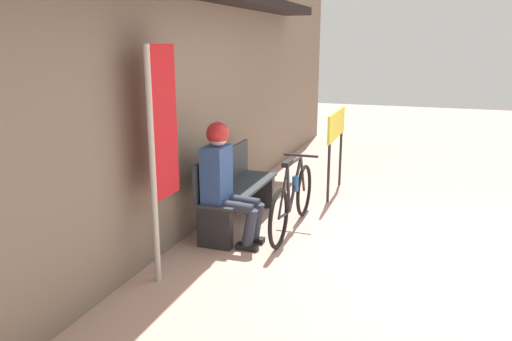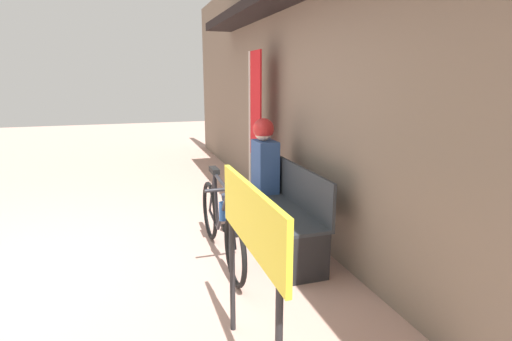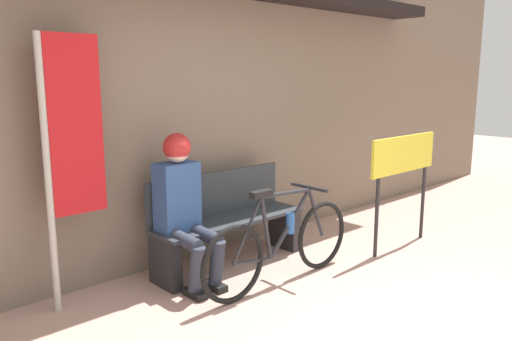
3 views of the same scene
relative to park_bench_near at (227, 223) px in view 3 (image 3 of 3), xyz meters
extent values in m
cube|color=#756656|center=(-0.12, 0.43, 1.21)|extent=(12.00, 0.12, 3.20)
cube|color=#2D3338|center=(0.00, -0.05, 0.04)|extent=(1.50, 0.42, 0.03)
cube|color=#2D3338|center=(0.00, 0.14, 0.26)|extent=(1.50, 0.03, 0.40)
cube|color=#232326|center=(-0.70, -0.05, -0.18)|extent=(0.10, 0.36, 0.42)
cube|color=#232326|center=(0.70, -0.05, -0.18)|extent=(0.10, 0.36, 0.42)
torus|color=black|center=(-0.48, -0.65, -0.08)|extent=(0.61, 0.04, 0.61)
torus|color=black|center=(0.56, -0.65, -0.08)|extent=(0.61, 0.04, 0.61)
cylinder|color=#232328|center=(0.10, -0.65, 0.38)|extent=(0.56, 0.03, 0.06)
cylinder|color=#232328|center=(0.15, -0.65, 0.11)|extent=(0.48, 0.03, 0.52)
cylinder|color=#232328|center=(-0.13, -0.65, 0.13)|extent=(0.14, 0.03, 0.54)
cylinder|color=#232328|center=(-0.28, -0.65, -0.11)|extent=(0.40, 0.03, 0.08)
cylinder|color=#232328|center=(-0.33, -0.65, 0.16)|extent=(0.31, 0.02, 0.49)
cylinder|color=#232328|center=(0.47, -0.65, 0.14)|extent=(0.22, 0.03, 0.46)
cube|color=black|center=(-0.19, -0.65, 0.42)|extent=(0.20, 0.07, 0.05)
cylinder|color=#232328|center=(0.38, -0.65, 0.38)|extent=(0.03, 0.40, 0.03)
cylinder|color=#235199|center=(0.15, -0.65, 0.11)|extent=(0.07, 0.07, 0.17)
cylinder|color=#2D3342|center=(-0.64, -0.24, 0.05)|extent=(0.11, 0.39, 0.13)
cylinder|color=#2D3342|center=(-0.64, -0.40, -0.15)|extent=(0.11, 0.17, 0.39)
cube|color=black|center=(-0.64, -0.37, -0.36)|extent=(0.10, 0.22, 0.06)
cylinder|color=#2D3342|center=(-0.44, -0.24, 0.05)|extent=(0.11, 0.39, 0.13)
cylinder|color=#2D3342|center=(-0.44, -0.40, -0.15)|extent=(0.11, 0.17, 0.39)
cube|color=black|center=(-0.44, -0.37, -0.36)|extent=(0.10, 0.22, 0.06)
cube|color=#2D4C84|center=(-0.54, -0.01, 0.34)|extent=(0.34, 0.22, 0.57)
sphere|color=beige|center=(-0.54, -0.03, 0.73)|extent=(0.20, 0.20, 0.20)
sphere|color=#B22323|center=(-0.54, -0.03, 0.76)|extent=(0.23, 0.23, 0.23)
cylinder|color=#B7B2A8|center=(-1.52, 0.12, 0.61)|extent=(0.05, 0.05, 2.01)
cube|color=red|center=(-1.29, 0.12, 0.97)|extent=(0.40, 0.02, 1.30)
cylinder|color=#232326|center=(1.16, -0.83, 0.00)|extent=(0.04, 0.04, 0.77)
cylinder|color=#232326|center=(2.01, -0.83, 0.00)|extent=(0.04, 0.04, 0.77)
cube|color=yellow|center=(1.58, -0.83, 0.56)|extent=(1.07, 0.03, 0.36)
camera|label=1|loc=(-4.99, -2.00, 1.63)|focal=35.00mm
camera|label=2|loc=(3.50, -1.42, 1.30)|focal=28.00mm
camera|label=3|loc=(-2.78, -3.39, 1.32)|focal=35.00mm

